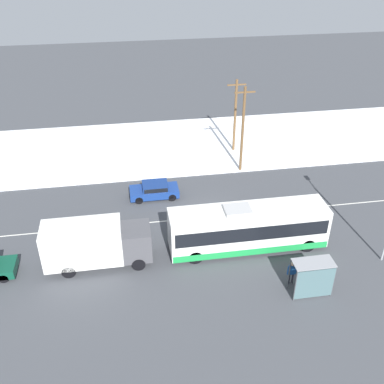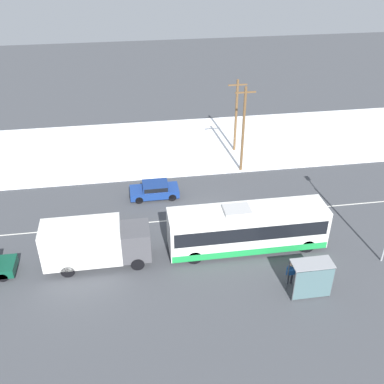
{
  "view_description": "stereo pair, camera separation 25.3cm",
  "coord_description": "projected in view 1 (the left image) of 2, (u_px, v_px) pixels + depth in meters",
  "views": [
    {
      "loc": [
        -6.04,
        -28.41,
        20.09
      ],
      "look_at": [
        -1.12,
        1.66,
        1.4
      ],
      "focal_mm": 42.0,
      "sensor_mm": 36.0,
      "label": 1
    },
    {
      "loc": [
        -5.79,
        -28.45,
        20.09
      ],
      "look_at": [
        -1.12,
        1.66,
        1.4
      ],
      "focal_mm": 42.0,
      "sensor_mm": 36.0,
      "label": 2
    }
  ],
  "objects": [
    {
      "name": "box_truck",
      "position": [
        95.0,
        243.0,
        29.53
      ],
      "size": [
        7.02,
        2.3,
        3.25
      ],
      "color": "silver",
      "rests_on": "ground_plane"
    },
    {
      "name": "city_bus",
      "position": [
        248.0,
        228.0,
        31.18
      ],
      "size": [
        10.99,
        2.57,
        3.38
      ],
      "color": "white",
      "rests_on": "ground_plane"
    },
    {
      "name": "bus_shelter",
      "position": [
        314.0,
        275.0,
        27.09
      ],
      "size": [
        2.51,
        1.2,
        2.4
      ],
      "color": "gray",
      "rests_on": "ground_plane"
    },
    {
      "name": "utility_pole_roadside",
      "position": [
        243.0,
        129.0,
        39.49
      ],
      "size": [
        1.8,
        0.24,
        8.02
      ],
      "color": "brown",
      "rests_on": "ground_plane"
    },
    {
      "name": "sedan_car",
      "position": [
        155.0,
        190.0,
        37.35
      ],
      "size": [
        4.04,
        1.8,
        1.31
      ],
      "rotation": [
        0.0,
        0.0,
        3.14
      ],
      "color": "navy",
      "rests_on": "ground_plane"
    },
    {
      "name": "lane_marking_center",
      "position": [
        209.0,
        217.0,
        35.23
      ],
      "size": [
        60.0,
        0.12,
        0.0
      ],
      "color": "silver",
      "rests_on": "ground_plane"
    },
    {
      "name": "ground_plane",
      "position": [
        209.0,
        217.0,
        35.23
      ],
      "size": [
        120.0,
        120.0,
        0.0
      ],
      "primitive_type": "plane",
      "color": "#424449"
    },
    {
      "name": "snow_lot",
      "position": [
        185.0,
        145.0,
        46.29
      ],
      "size": [
        80.0,
        13.05,
        0.12
      ],
      "color": "white",
      "rests_on": "ground_plane"
    },
    {
      "name": "utility_pole_snowlot",
      "position": [
        235.0,
        115.0,
        43.25
      ],
      "size": [
        1.8,
        0.24,
        7.3
      ],
      "color": "brown",
      "rests_on": "ground_plane"
    },
    {
      "name": "pedestrian_at_stop",
      "position": [
        292.0,
        270.0,
        28.32
      ],
      "size": [
        0.62,
        0.28,
        1.73
      ],
      "color": "#23232D",
      "rests_on": "ground_plane"
    }
  ]
}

